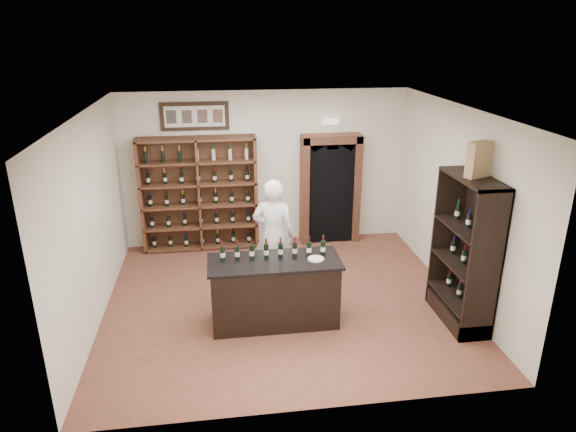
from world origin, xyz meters
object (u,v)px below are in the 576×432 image
at_px(wine_shelf, 199,194).
at_px(shopkeeper, 273,235).
at_px(counter_bottle_0, 222,254).
at_px(wine_crate, 479,160).
at_px(side_cabinet, 464,273).
at_px(tasting_counter, 275,292).

relative_size(wine_shelf, shopkeeper, 1.18).
height_order(counter_bottle_0, wine_crate, wine_crate).
distance_m(counter_bottle_0, side_cabinet, 3.49).
bearing_deg(wine_crate, counter_bottle_0, 151.70).
distance_m(tasting_counter, side_cabinet, 2.75).
distance_m(shopkeeper, wine_crate, 3.31).
xyz_separation_m(counter_bottle_0, side_cabinet, (3.44, -0.40, -0.35)).
bearing_deg(wine_crate, tasting_counter, 151.97).
xyz_separation_m(side_cabinet, shopkeeper, (-2.61, 1.39, 0.18)).
distance_m(side_cabinet, shopkeeper, 2.96).
bearing_deg(wine_shelf, wine_crate, -40.36).
bearing_deg(shopkeeper, side_cabinet, 168.10).
xyz_separation_m(tasting_counter, side_cabinet, (2.72, -0.30, 0.26)).
distance_m(tasting_counter, shopkeeper, 1.18).
height_order(counter_bottle_0, side_cabinet, side_cabinet).
xyz_separation_m(tasting_counter, counter_bottle_0, (-0.72, 0.10, 0.61)).
height_order(side_cabinet, wine_crate, wine_crate).
height_order(tasting_counter, shopkeeper, shopkeeper).
distance_m(wine_shelf, tasting_counter, 3.19).
bearing_deg(side_cabinet, wine_shelf, 139.79).
relative_size(side_cabinet, wine_crate, 4.55).
bearing_deg(wine_crate, side_cabinet, 6.38).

